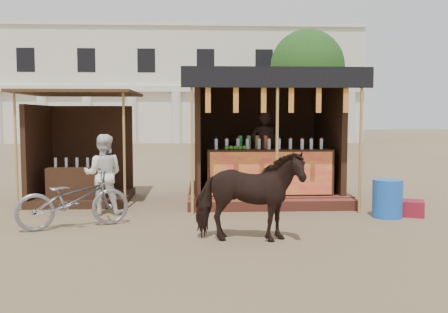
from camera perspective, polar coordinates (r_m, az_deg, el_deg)
ground at (r=8.00m, az=0.58°, el=-8.82°), size 120.00×120.00×0.00m
main_stall at (r=11.25m, az=4.64°, el=0.38°), size 3.60×3.61×2.78m
secondary_stall at (r=11.37m, az=-16.59°, el=-0.65°), size 2.40×2.40×2.38m
cow at (r=7.37m, az=2.85°, el=-4.56°), size 1.69×0.90×1.37m
motorbike at (r=8.69m, az=-16.84°, el=-4.69°), size 1.94×1.30×0.97m
bystander at (r=9.72m, az=-13.63°, el=-1.99°), size 0.75×0.58×1.52m
blue_barrel at (r=9.66m, az=18.18°, el=-4.59°), size 0.55×0.55×0.70m
red_crate at (r=9.99m, az=20.73°, el=-5.55°), size 0.54×0.55×0.29m
cooler at (r=10.77m, az=10.17°, el=-4.13°), size 0.76×0.64×0.46m
background_building at (r=37.80m, az=-5.25°, el=7.85°), size 26.00×7.45×8.18m
tree at (r=30.68m, az=9.07°, el=9.78°), size 4.50×4.40×7.00m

